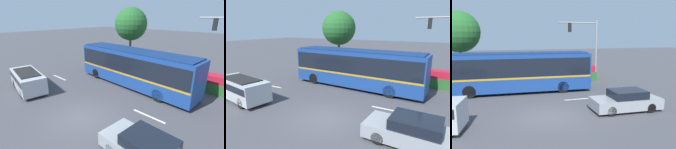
# 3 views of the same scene
# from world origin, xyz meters

# --- Properties ---
(ground_plane) EXTENTS (140.00, 140.00, 0.00)m
(ground_plane) POSITION_xyz_m (0.00, 0.00, 0.00)
(ground_plane) COLOR #444449
(city_bus) EXTENTS (11.94, 3.08, 3.39)m
(city_bus) POSITION_xyz_m (-1.01, 6.71, 1.93)
(city_bus) COLOR navy
(city_bus) RESTS_ON ground
(suv_left_lane) EXTENTS (5.04, 2.57, 1.69)m
(suv_left_lane) POSITION_xyz_m (-7.01, -0.50, 0.99)
(suv_left_lane) COLOR #B2B5B7
(suv_left_lane) RESTS_ON ground
(flowering_hedge) EXTENTS (9.36, 1.23, 1.57)m
(flowering_hedge) POSITION_xyz_m (2.73, 10.20, 0.77)
(flowering_hedge) COLOR #286028
(flowering_hedge) RESTS_ON ground
(street_tree_left) EXTENTS (4.28, 4.28, 7.35)m
(street_tree_left) POSITION_xyz_m (-6.58, 13.32, 5.19)
(street_tree_left) COLOR brown
(street_tree_left) RESTS_ON ground
(lane_stripe_near) EXTENTS (2.40, 0.16, 0.01)m
(lane_stripe_near) POSITION_xyz_m (3.03, 3.15, 0.01)
(lane_stripe_near) COLOR silver
(lane_stripe_near) RESTS_ON ground
(lane_stripe_mid) EXTENTS (2.40, 0.16, 0.01)m
(lane_stripe_mid) POSITION_xyz_m (-7.95, 3.06, 0.01)
(lane_stripe_mid) COLOR silver
(lane_stripe_mid) RESTS_ON ground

